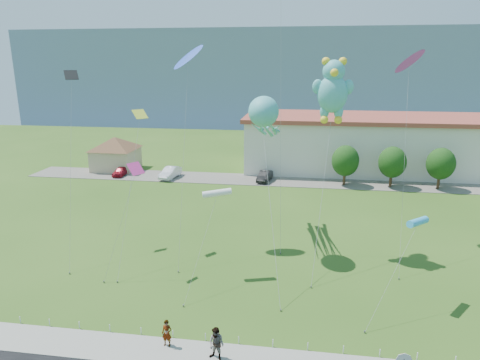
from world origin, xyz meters
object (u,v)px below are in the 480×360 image
object	(u,v)px
pedestrian_left	(167,333)
parked_car_red	(121,171)
warehouse	(449,145)
pavilion	(115,150)
teddy_bear_kite	(333,89)
parked_car_silver	(170,173)
parked_car_black	(265,176)
octopus_kite	(265,120)
pedestrian_right	(216,344)

from	to	relation	value
pedestrian_left	parked_car_red	size ratio (longest dim) A/B	0.45
warehouse	parked_car_red	world-z (taller)	warehouse
parked_car_red	pavilion	bearing A→B (deg)	123.55
warehouse	teddy_bear_kite	size ratio (longest dim) A/B	3.73
parked_car_silver	parked_car_black	xyz separation A→B (m)	(13.49, 0.29, -0.08)
pedestrian_left	pavilion	bearing A→B (deg)	119.78
warehouse	octopus_kite	xyz separation A→B (m)	(-24.96, -30.43, 7.12)
pedestrian_left	parked_car_red	distance (m)	41.07
pedestrian_right	octopus_kite	world-z (taller)	octopus_kite
teddy_bear_kite	parked_car_black	bearing A→B (deg)	108.81
pedestrian_right	parked_car_red	world-z (taller)	pedestrian_right
warehouse	pedestrian_left	distance (m)	54.67
pavilion	parked_car_silver	bearing A→B (deg)	-21.51
pedestrian_right	parked_car_black	size ratio (longest dim) A/B	0.46
pavilion	teddy_bear_kite	xyz separation A→B (m)	(30.52, -24.82, 10.88)
parked_car_red	teddy_bear_kite	world-z (taller)	teddy_bear_kite
parked_car_black	pavilion	bearing A→B (deg)	179.56
pedestrian_left	parked_car_silver	distance (m)	38.01
pavilion	parked_car_silver	world-z (taller)	pavilion
pavilion	teddy_bear_kite	world-z (taller)	teddy_bear_kite
pedestrian_left	octopus_kite	size ratio (longest dim) A/B	0.10
pedestrian_right	parked_car_red	xyz separation A→B (m)	(-21.75, 37.33, -0.39)
warehouse	pedestrian_left	world-z (taller)	warehouse
pavilion	teddy_bear_kite	bearing A→B (deg)	-39.12
parked_car_black	pedestrian_left	bearing A→B (deg)	-85.38
parked_car_silver	octopus_kite	bearing A→B (deg)	-45.80
pedestrian_left	parked_car_silver	size ratio (longest dim) A/B	0.35
warehouse	parked_car_black	world-z (taller)	warehouse
warehouse	pedestrian_right	size ratio (longest dim) A/B	31.33
pedestrian_left	octopus_kite	distance (m)	19.29
parked_car_silver	teddy_bear_kite	distance (m)	32.24
pavilion	warehouse	xyz separation A→B (m)	(50.00, 6.00, 1.10)
warehouse	parked_car_red	size ratio (longest dim) A/B	16.68
parked_car_silver	octopus_kite	xyz separation A→B (m)	(15.25, -20.57, 10.41)
pedestrian_left	octopus_kite	xyz separation A→B (m)	(4.10, 15.76, 10.33)
parked_car_silver	teddy_bear_kite	bearing A→B (deg)	-37.68
pedestrian_left	teddy_bear_kite	size ratio (longest dim) A/B	0.10
parked_car_red	parked_car_black	bearing A→B (deg)	1.84
pavilion	parked_car_red	world-z (taller)	pavilion
octopus_kite	teddy_bear_kite	xyz separation A→B (m)	(5.47, -0.39, 2.66)
pedestrian_left	parked_car_red	bearing A→B (deg)	119.33
warehouse	teddy_bear_kite	world-z (taller)	teddy_bear_kite
parked_car_black	teddy_bear_kite	bearing A→B (deg)	-62.93
parked_car_black	parked_car_silver	bearing A→B (deg)	-170.49
pedestrian_right	teddy_bear_kite	distance (m)	21.62
pedestrian_left	parked_car_black	bearing A→B (deg)	88.61
pavilion	pedestrian_left	world-z (taller)	pavilion
pedestrian_left	pedestrian_right	bearing A→B (deg)	-11.72
pavilion	parked_car_red	xyz separation A→B (m)	(2.25, -3.62, -2.34)
pedestrian_right	parked_car_red	distance (m)	43.21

